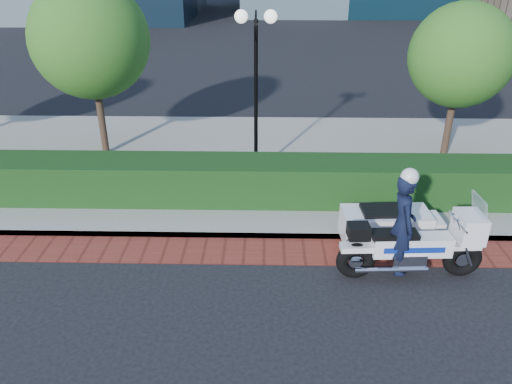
{
  "coord_description": "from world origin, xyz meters",
  "views": [
    {
      "loc": [
        1.27,
        -7.25,
        5.76
      ],
      "look_at": [
        1.06,
        2.27,
        1.0
      ],
      "focal_mm": 35.0,
      "sensor_mm": 36.0,
      "label": 1
    }
  ],
  "objects_px": {
    "tree_b": "(90,40)",
    "tree_c": "(461,56)",
    "police_motorcycle": "(400,231)",
    "lamppost": "(256,69)"
  },
  "relations": [
    {
      "from": "tree_b",
      "to": "police_motorcycle",
      "type": "distance_m",
      "value": 9.52
    },
    {
      "from": "tree_b",
      "to": "tree_c",
      "type": "distance_m",
      "value": 10.01
    },
    {
      "from": "tree_b",
      "to": "police_motorcycle",
      "type": "height_order",
      "value": "tree_b"
    },
    {
      "from": "tree_c",
      "to": "police_motorcycle",
      "type": "height_order",
      "value": "tree_c"
    },
    {
      "from": "lamppost",
      "to": "police_motorcycle",
      "type": "xyz_separation_m",
      "value": [
        2.87,
        -4.1,
        -2.18
      ]
    },
    {
      "from": "tree_b",
      "to": "tree_c",
      "type": "xyz_separation_m",
      "value": [
        10.0,
        -0.0,
        -0.39
      ]
    },
    {
      "from": "tree_b",
      "to": "tree_c",
      "type": "height_order",
      "value": "tree_b"
    },
    {
      "from": "tree_c",
      "to": "police_motorcycle",
      "type": "distance_m",
      "value": 6.42
    },
    {
      "from": "tree_b",
      "to": "lamppost",
      "type": "bearing_deg",
      "value": -16.11
    },
    {
      "from": "tree_b",
      "to": "police_motorcycle",
      "type": "relative_size",
      "value": 1.74
    }
  ]
}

